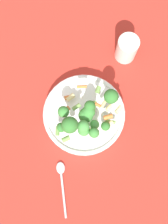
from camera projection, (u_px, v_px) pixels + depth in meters
name	position (u px, v px, depth m)	size (l,w,h in m)	color
ground_plane	(84.00, 116.00, 0.84)	(3.00, 3.00, 0.00)	#B72D23
bowl	(84.00, 114.00, 0.81)	(0.25, 0.25, 0.04)	white
pasta_salad	(86.00, 117.00, 0.74)	(0.18, 0.19, 0.11)	#8CB766
cup	(127.00, 48.00, 0.83)	(0.07, 0.07, 0.09)	silver
spoon	(62.00, 179.00, 0.79)	(0.09, 0.15, 0.01)	silver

